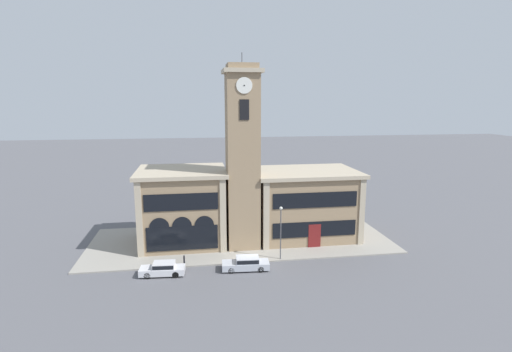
% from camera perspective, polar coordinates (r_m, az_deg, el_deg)
% --- Properties ---
extents(ground_plane, '(300.00, 300.00, 0.00)m').
position_cam_1_polar(ground_plane, '(44.18, -1.00, -12.39)').
color(ground_plane, '#56565B').
extents(sidewalk_kerb, '(36.97, 14.23, 0.15)m').
position_cam_1_polar(sidewalk_kerb, '(50.73, -2.12, -9.18)').
color(sidewalk_kerb, gray).
rests_on(sidewalk_kerb, ground_plane).
extents(clock_tower, '(4.39, 4.39, 22.58)m').
position_cam_1_polar(clock_tower, '(46.27, -1.93, 2.53)').
color(clock_tower, '#937A5B').
rests_on(clock_tower, ground_plane).
extents(town_hall_left_wing, '(10.63, 9.57, 9.18)m').
position_cam_1_polar(town_hall_left_wing, '(49.70, -10.43, -4.29)').
color(town_hall_left_wing, '#937A5B').
rests_on(town_hall_left_wing, ground_plane).
extents(town_hall_right_wing, '(13.04, 9.57, 8.67)m').
position_cam_1_polar(town_hall_right_wing, '(51.64, 6.98, -3.91)').
color(town_hall_right_wing, '#937A5B').
rests_on(town_hall_right_wing, ground_plane).
extents(parked_car_near, '(4.57, 2.01, 1.35)m').
position_cam_1_polar(parked_car_near, '(42.27, -13.16, -12.74)').
color(parked_car_near, silver).
rests_on(parked_car_near, ground_plane).
extents(parked_car_mid, '(4.98, 2.11, 1.39)m').
position_cam_1_polar(parked_car_mid, '(42.43, -1.40, -12.34)').
color(parked_car_mid, '#B2B7C1').
rests_on(parked_car_mid, ground_plane).
extents(street_lamp, '(0.36, 0.36, 5.96)m').
position_cam_1_polar(street_lamp, '(43.72, 3.56, -7.01)').
color(street_lamp, '#4C4C51').
rests_on(street_lamp, sidewalk_kerb).
extents(bollard, '(0.18, 0.18, 1.06)m').
position_cam_1_polar(bollard, '(43.94, -10.22, -11.76)').
color(bollard, black).
rests_on(bollard, sidewalk_kerb).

